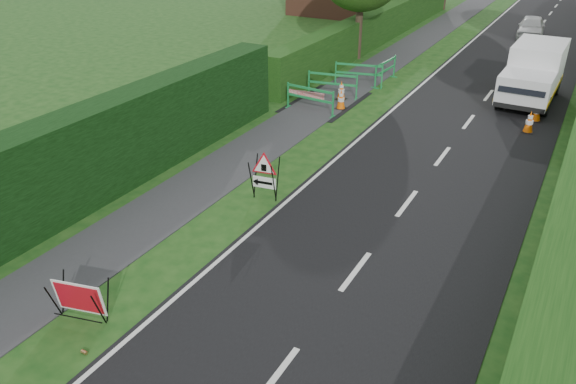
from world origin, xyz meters
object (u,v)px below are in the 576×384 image
at_px(red_rect_sign, 79,299).
at_px(works_van, 534,72).
at_px(triangle_sign, 263,173).
at_px(hatchback_car, 531,27).

xyz_separation_m(red_rect_sign, works_van, (5.52, 18.18, 0.65)).
height_order(red_rect_sign, triangle_sign, triangle_sign).
relative_size(triangle_sign, hatchback_car, 0.34).
height_order(red_rect_sign, works_van, works_van).
bearing_deg(triangle_sign, works_van, 58.77).
distance_m(red_rect_sign, works_van, 19.01).
xyz_separation_m(triangle_sign, works_van, (4.97, 12.35, 0.33)).
height_order(works_van, hatchback_car, works_van).
relative_size(red_rect_sign, works_van, 0.23).
height_order(triangle_sign, works_van, works_van).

